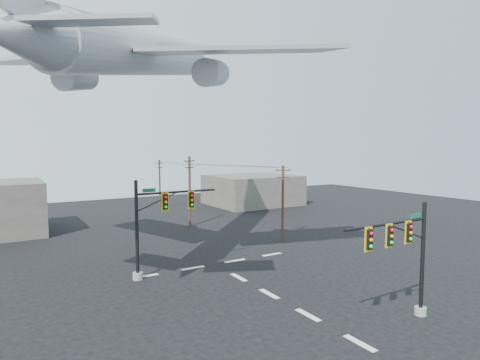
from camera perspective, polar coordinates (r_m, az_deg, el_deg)
ground at (r=25.48m, az=9.65°, el=-18.41°), size 120.00×120.00×0.00m
lane_markings at (r=29.42m, az=2.60°, el=-15.08°), size 14.00×21.20×0.01m
signal_mast_near at (r=24.86m, az=22.52°, el=-9.93°), size 6.80×0.75×6.79m
signal_mast_far at (r=31.40m, az=-11.97°, el=-6.29°), size 6.93×0.83×7.53m
utility_pole_a at (r=42.58m, az=6.09°, el=-3.06°), size 1.54×0.67×8.02m
utility_pole_b at (r=50.23m, az=-7.16°, el=-1.41°), size 1.68×0.81×8.77m
utility_pole_c at (r=65.74m, az=-11.35°, el=-0.42°), size 1.55×0.64×7.84m
power_lines at (r=52.21m, az=-6.24°, el=2.30°), size 6.81×28.07×0.12m
airliner at (r=33.86m, az=-13.79°, el=17.20°), size 26.98×28.18×8.96m
building_right at (r=69.12m, az=1.79°, el=-1.41°), size 14.00×12.00×5.00m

